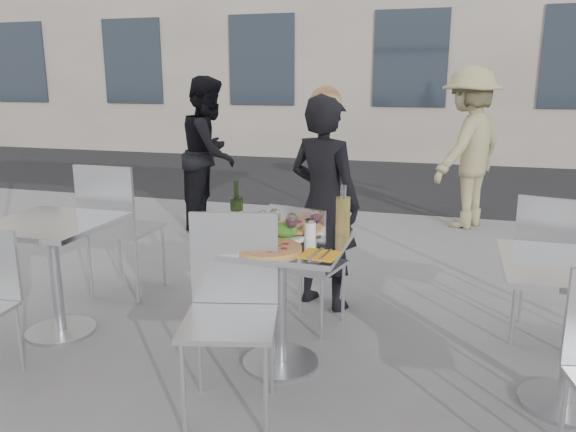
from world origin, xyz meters
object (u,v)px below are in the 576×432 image
(side_table_right, at_px, (576,306))
(side_chair_rfar, at_px, (554,259))
(wineglass_white_a, at_px, (263,219))
(wineglass_red_b, at_px, (316,218))
(woman_diner, at_px, (324,203))
(chair_far, at_px, (304,257))
(pedestrian_a, at_px, (210,153))
(chair_near, at_px, (232,297))
(wineglass_white_b, at_px, (275,217))
(main_table, at_px, (280,276))
(carafe, at_px, (343,215))
(pizza_far, at_px, (296,228))
(pizza_near, at_px, (268,248))
(sugar_shaker, at_px, (310,229))
(wineglass_red_a, at_px, (292,222))
(napkin_left, at_px, (223,248))
(pedestrian_b, at_px, (468,148))
(side_chair_lfar, at_px, (116,220))
(wine_bottle, at_px, (237,212))
(salad_plate, at_px, (284,232))
(side_table_left, at_px, (53,253))
(napkin_right, at_px, (320,254))

(side_table_right, relative_size, side_chair_rfar, 0.79)
(wineglass_white_a, bearing_deg, wineglass_red_b, 20.82)
(woman_diner, bearing_deg, chair_far, 109.08)
(side_chair_rfar, bearing_deg, pedestrian_a, -20.67)
(pedestrian_a, bearing_deg, chair_near, -160.62)
(wineglass_white_a, xyz_separation_m, wineglass_white_b, (0.05, 0.07, 0.00))
(main_table, relative_size, woman_diner, 0.49)
(pedestrian_a, height_order, carafe, pedestrian_a)
(pizza_far, distance_m, wineglass_white_b, 0.19)
(pizza_near, height_order, sugar_shaker, sugar_shaker)
(main_table, height_order, wineglass_red_a, wineglass_red_a)
(chair_far, xyz_separation_m, chair_near, (-0.13, -0.92, 0.07))
(napkin_left, bearing_deg, wineglass_white_a, 61.02)
(woman_diner, relative_size, pedestrian_b, 0.87)
(side_chair_lfar, height_order, pedestrian_a, pedestrian_a)
(main_table, bearing_deg, pedestrian_a, 120.75)
(side_chair_rfar, relative_size, sugar_shaker, 8.91)
(wine_bottle, distance_m, wineglass_white_a, 0.21)
(pizza_near, height_order, salad_plate, salad_plate)
(main_table, xyz_separation_m, chair_near, (-0.11, -0.44, 0.03))
(sugar_shaker, bearing_deg, salad_plate, -165.70)
(pizza_near, relative_size, pizza_far, 1.01)
(side_table_right, relative_size, pedestrian_a, 0.46)
(wineglass_white_a, bearing_deg, chair_near, -91.32)
(pedestrian_a, relative_size, wineglass_red_b, 10.46)
(pedestrian_b, bearing_deg, side_chair_rfar, 37.62)
(salad_plate, height_order, wineglass_white_a, wineglass_white_a)
(woman_diner, height_order, carafe, woman_diner)
(napkin_left, bearing_deg, side_chair_lfar, 141.84)
(side_table_right, height_order, chair_near, chair_near)
(wine_bottle, bearing_deg, woman_diner, 69.15)
(side_chair_lfar, xyz_separation_m, wineglass_white_a, (1.36, -0.65, 0.26))
(side_table_left, distance_m, wine_bottle, 1.25)
(carafe, bearing_deg, pizza_far, 173.84)
(woman_diner, bearing_deg, side_chair_lfar, 32.41)
(main_table, relative_size, chair_far, 0.88)
(napkin_right, bearing_deg, sugar_shaker, 119.71)
(wine_bottle, relative_size, wineglass_red_a, 1.87)
(napkin_right, bearing_deg, side_chair_lfar, 159.90)
(wineglass_white_b, bearing_deg, carafe, 16.28)
(pedestrian_a, distance_m, wineglass_red_b, 3.27)
(side_chair_lfar, xyz_separation_m, wineglass_red_b, (1.64, -0.54, 0.26))
(wine_bottle, height_order, wineglass_red_b, wine_bottle)
(wineglass_white_a, distance_m, wineglass_red_b, 0.30)
(wineglass_red_a, distance_m, napkin_left, 0.40)
(side_chair_lfar, bearing_deg, pizza_far, 163.50)
(side_chair_lfar, height_order, napkin_left, side_chair_lfar)
(chair_far, xyz_separation_m, pedestrian_a, (-1.69, 2.33, 0.32))
(salad_plate, distance_m, wineglass_red_b, 0.19)
(chair_far, distance_m, side_chair_rfar, 1.50)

